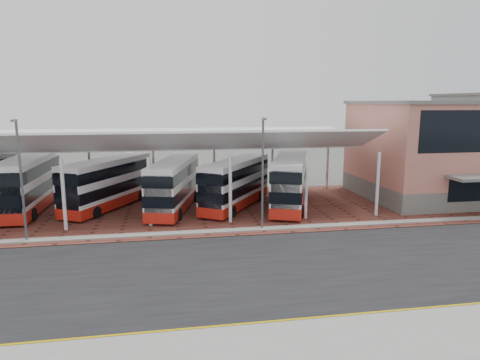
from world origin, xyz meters
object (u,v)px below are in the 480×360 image
(bus_1, at_px, (28,184))
(bus_2, at_px, (108,184))
(bus_3, at_px, (174,185))
(terminal, at_px, (458,149))
(bus_5, at_px, (290,182))
(bus_4, at_px, (236,184))

(bus_1, distance_m, bus_2, 6.46)
(bus_3, bearing_deg, bus_2, 177.66)
(terminal, distance_m, bus_5, 17.34)
(bus_1, xyz_separation_m, bus_2, (6.46, -0.12, -0.14))
(bus_1, bearing_deg, bus_5, -5.96)
(bus_1, bearing_deg, bus_3, -8.33)
(bus_1, relative_size, bus_3, 1.05)
(terminal, xyz_separation_m, bus_5, (-17.12, -1.38, -2.40))
(bus_4, bearing_deg, bus_3, -146.37)
(bus_2, bearing_deg, bus_1, -152.71)
(terminal, height_order, bus_3, terminal)
(bus_4, distance_m, bus_5, 4.75)
(bus_1, distance_m, bus_3, 12.21)
(bus_4, bearing_deg, bus_1, -152.84)
(terminal, xyz_separation_m, bus_3, (-27.16, -0.81, -2.49))
(terminal, xyz_separation_m, bus_2, (-32.77, 0.87, -2.48))
(bus_1, height_order, bus_2, bus_1)
(bus_1, height_order, bus_4, bus_1)
(bus_1, height_order, bus_5, bus_1)
(bus_3, bearing_deg, bus_5, 11.08)
(terminal, relative_size, bus_5, 1.68)
(bus_2, height_order, bus_5, bus_5)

